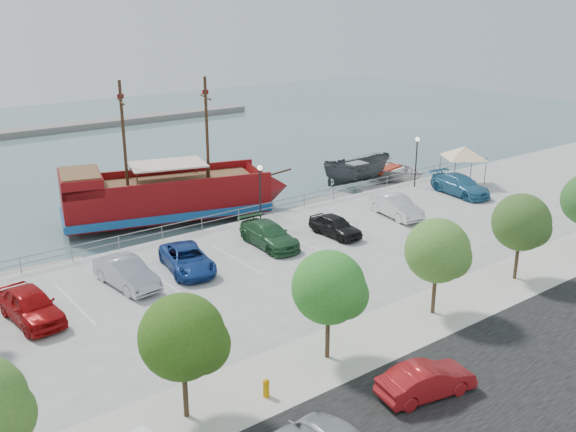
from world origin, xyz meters
TOP-DOWN VIEW (x-y plane):
  - ground at (0.00, 0.00)m, footprint 160.00×160.00m
  - street at (0.00, -16.00)m, footprint 100.00×8.00m
  - sidewalk at (0.00, -10.00)m, footprint 100.00×4.00m
  - seawall_railing at (0.00, 7.80)m, footprint 50.00×0.06m
  - far_shore at (10.00, 55.00)m, footprint 40.00×3.00m
  - pirate_ship at (-2.29, 13.44)m, footprint 18.14×9.31m
  - patrol_boat at (14.43, 12.01)m, footprint 7.11×4.06m
  - speedboat at (18.21, 12.18)m, footprint 7.54×9.23m
  - dock_west at (-15.19, 9.20)m, footprint 6.83×2.60m
  - dock_mid at (7.71, 9.20)m, footprint 8.00×4.21m
  - dock_east at (16.33, 9.20)m, footprint 6.70×3.55m
  - canopy_tent at (19.80, 4.56)m, footprint 5.42×5.42m
  - street_sedan at (-6.74, -14.54)m, footprint 4.29×2.20m
  - fire_hydrant at (-11.87, -10.80)m, footprint 0.28×0.28m
  - lamp_post_mid at (0.00, 6.50)m, footprint 0.36×0.36m
  - lamp_post_right at (16.00, 6.50)m, footprint 0.36×0.36m
  - tree_b at (-14.85, -10.07)m, footprint 3.30×3.20m
  - tree_c at (-7.85, -10.07)m, footprint 3.30×3.20m
  - tree_d at (-0.85, -10.07)m, footprint 3.30×3.20m
  - tree_e at (6.15, -10.07)m, footprint 3.30×3.20m
  - parked_car_a at (-17.26, 1.46)m, footprint 2.38×5.03m
  - parked_car_b at (-11.84, 2.43)m, footprint 2.17×4.92m
  - parked_car_c at (-8.11, 2.35)m, footprint 3.28×5.40m
  - parked_car_d at (-1.99, 2.71)m, footprint 2.40×5.25m
  - parked_car_e at (2.65, 1.55)m, footprint 1.73×4.14m
  - parked_car_f at (8.83, 1.87)m, footprint 2.45×4.99m
  - parked_car_h at (17.17, 2.70)m, footprint 2.92×5.73m

SIDE VIEW (x-z plane):
  - ground at x=0.00m, z-range -1.00..-1.00m
  - dock_east at x=16.33m, z-range -1.00..-0.63m
  - dock_west at x=-15.19m, z-range -1.00..-0.62m
  - dock_mid at x=7.71m, z-range -1.00..-0.56m
  - far_shore at x=10.00m, z-range -1.00..-0.20m
  - speedboat at x=18.21m, z-range -1.00..0.68m
  - street at x=0.00m, z-range -0.01..0.03m
  - sidewalk at x=0.00m, z-range -0.01..0.04m
  - patrol_boat at x=14.43m, z-range -1.00..1.59m
  - fire_hydrant at x=-11.87m, z-range 0.04..0.85m
  - seawall_railing at x=0.00m, z-range 0.03..1.03m
  - street_sedan at x=-6.74m, z-range 0.00..1.35m
  - parked_car_c at x=-8.11m, z-range 0.00..1.40m
  - parked_car_e at x=2.65m, z-range 0.00..1.40m
  - parked_car_d at x=-1.99m, z-range 0.00..1.49m
  - parked_car_b at x=-11.84m, z-range 0.00..1.57m
  - parked_car_f at x=8.83m, z-range 0.00..1.57m
  - parked_car_h at x=17.17m, z-range 0.00..1.59m
  - parked_car_a at x=-17.26m, z-range 0.00..1.66m
  - pirate_ship at x=-2.29m, z-range -4.73..6.49m
  - lamp_post_mid at x=0.00m, z-range 0.80..5.08m
  - lamp_post_right at x=16.00m, z-range 0.80..5.08m
  - tree_b at x=-14.85m, z-range 0.80..5.80m
  - tree_c at x=-7.85m, z-range 0.80..5.80m
  - tree_d at x=-0.85m, z-range 0.80..5.80m
  - tree_e at x=6.15m, z-range 0.80..5.80m
  - canopy_tent at x=19.80m, z-range 1.41..5.24m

